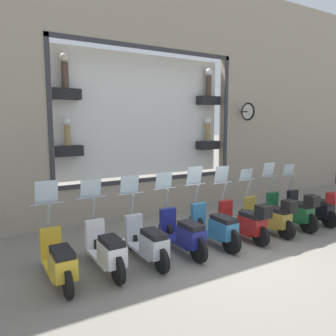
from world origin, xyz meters
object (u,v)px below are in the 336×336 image
scooter_black_0 (314,207)px  scooter_navy_5 (183,233)px  scooter_olive_2 (270,216)px  scooter_silver_6 (147,242)px  scooter_green_1 (293,210)px  scooter_yellow_8 (59,260)px  scooter_white_7 (106,249)px  scooter_teal_4 (215,226)px  scooter_red_3 (245,221)px

scooter_black_0 → scooter_navy_5: bearing=89.0°
scooter_olive_2 → scooter_silver_6: 3.42m
scooter_black_0 → scooter_green_1: 0.85m
scooter_yellow_8 → scooter_white_7: bearing=-89.9°
scooter_green_1 → scooter_white_7: size_ratio=1.00×
scooter_green_1 → scooter_yellow_8: (0.06, 5.98, -0.06)m
scooter_green_1 → scooter_navy_5: size_ratio=1.00×
scooter_black_0 → scooter_silver_6: 5.12m
scooter_olive_2 → scooter_silver_6: (0.07, 3.42, -0.04)m
scooter_green_1 → scooter_teal_4: scooter_teal_4 is taller
scooter_navy_5 → scooter_yellow_8: bearing=90.1°
scooter_black_0 → scooter_teal_4: bearing=88.7°
scooter_black_0 → scooter_green_1: size_ratio=0.99×
scooter_olive_2 → scooter_silver_6: size_ratio=1.00×
scooter_white_7 → scooter_teal_4: bearing=-89.9°
scooter_silver_6 → scooter_yellow_8: (0.00, 1.71, -0.00)m
scooter_black_0 → scooter_red_3: (0.00, 2.56, 0.01)m
scooter_yellow_8 → scooter_green_1: bearing=-90.5°
scooter_red_3 → scooter_yellow_8: bearing=89.1°
scooter_silver_6 → scooter_olive_2: bearing=-91.1°
scooter_yellow_8 → scooter_navy_5: bearing=-89.9°
scooter_black_0 → scooter_teal_4: (0.08, 3.42, -0.01)m
scooter_black_0 → scooter_white_7: (0.07, 5.98, -0.03)m
scooter_black_0 → scooter_olive_2: scooter_black_0 is taller
scooter_teal_4 → scooter_white_7: (-0.01, 2.56, -0.02)m
scooter_navy_5 → scooter_black_0: bearing=-91.0°
scooter_teal_4 → scooter_silver_6: size_ratio=1.01×
scooter_green_1 → scooter_navy_5: (0.06, 3.42, -0.04)m
scooter_black_0 → scooter_teal_4: 3.42m
scooter_red_3 → scooter_silver_6: 2.56m
scooter_green_1 → scooter_black_0: bearing=-90.8°
scooter_teal_4 → scooter_red_3: bearing=-94.8°
scooter_green_1 → scooter_red_3: (-0.01, 1.71, -0.02)m
scooter_black_0 → scooter_olive_2: bearing=90.0°
scooter_white_7 → scooter_yellow_8: bearing=90.1°
scooter_silver_6 → scooter_black_0: bearing=-90.8°
scooter_navy_5 → scooter_silver_6: scooter_silver_6 is taller
scooter_black_0 → scooter_yellow_8: 6.83m
scooter_red_3 → scooter_yellow_8: scooter_yellow_8 is taller
scooter_teal_4 → scooter_white_7: bearing=90.1°
scooter_silver_6 → scooter_green_1: bearing=-90.7°
scooter_green_1 → scooter_yellow_8: 5.98m
scooter_teal_4 → scooter_silver_6: 1.71m
scooter_teal_4 → scooter_white_7: 2.56m
scooter_black_0 → scooter_yellow_8: (0.07, 6.83, -0.04)m
scooter_navy_5 → scooter_silver_6: 0.85m
scooter_olive_2 → scooter_navy_5: (0.07, 2.56, -0.02)m
scooter_teal_4 → scooter_white_7: size_ratio=1.00×
scooter_olive_2 → scooter_yellow_8: scooter_yellow_8 is taller
scooter_black_0 → scooter_white_7: 5.98m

